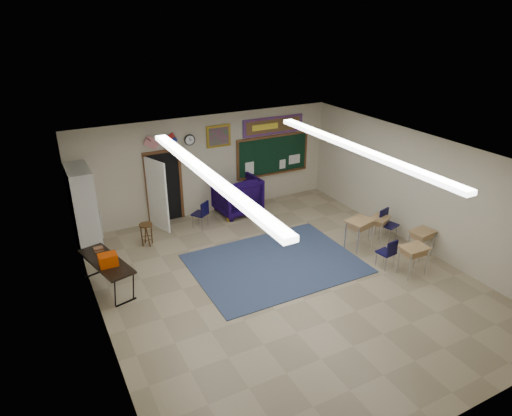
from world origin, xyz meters
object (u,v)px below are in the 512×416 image
student_desk_front_left (359,233)px  wingback_armchair (237,195)px  student_desk_front_right (379,227)px  wooden_stool (147,234)px  folding_table (108,273)px

student_desk_front_left → wingback_armchair: bearing=104.4°
student_desk_front_right → wooden_stool: (-5.64, 2.63, -0.06)m
wooden_stool → student_desk_front_right: bearing=-25.0°
wooden_stool → folding_table: bearing=-129.2°
student_desk_front_left → student_desk_front_right: bearing=-3.8°
wooden_stool → wingback_armchair: bearing=14.8°
student_desk_front_left → folding_table: (-6.17, 1.14, -0.06)m
student_desk_front_right → student_desk_front_left: bearing=163.0°
folding_table → wooden_stool: bearing=36.5°
wooden_stool → student_desk_front_left: bearing=-29.6°
wingback_armchair → wooden_stool: 3.14m
wingback_armchair → folding_table: 4.98m
wingback_armchair → folding_table: bearing=25.2°
student_desk_front_right → folding_table: bearing=145.8°
wingback_armchair → folding_table: (-4.34, -2.42, -0.18)m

